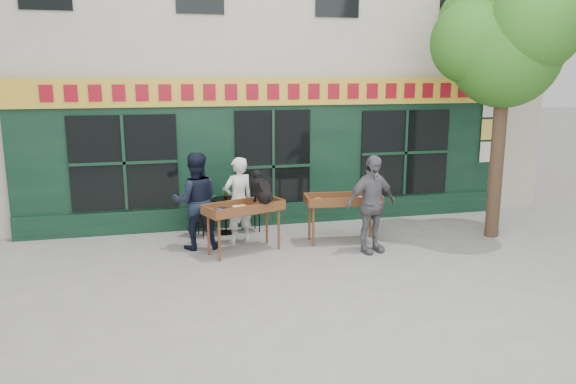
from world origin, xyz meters
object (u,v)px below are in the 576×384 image
(dog, at_px, (262,186))
(woman, at_px, (238,200))
(bistro_table, at_px, (226,209))
(man_left, at_px, (196,201))
(man_right, at_px, (371,204))
(book_cart_right, at_px, (343,203))
(book_cart_center, at_px, (244,211))

(dog, height_order, woman, woman)
(bistro_table, distance_m, man_left, 1.21)
(woman, xyz_separation_m, man_right, (2.36, -1.22, 0.06))
(book_cart_right, distance_m, bistro_table, 2.55)
(book_cart_right, bearing_deg, man_left, -179.81)
(bistro_table, relative_size, man_left, 0.40)
(man_right, bearing_deg, dog, 151.62)
(dog, bearing_deg, book_cart_right, -12.57)
(woman, bearing_deg, man_left, -9.44)
(man_left, bearing_deg, book_cart_right, 175.64)
(book_cart_center, distance_m, man_right, 2.43)
(man_right, distance_m, man_left, 3.40)
(book_cart_center, height_order, man_right, man_right)
(book_cart_right, distance_m, man_left, 2.95)
(bistro_table, bearing_deg, dog, -70.09)
(book_cart_center, bearing_deg, woman, 69.66)
(bistro_table, bearing_deg, woman, -77.02)
(dog, xyz_separation_m, man_left, (-1.22, 0.53, -0.34))
(book_cart_center, distance_m, woman, 0.65)
(bistro_table, bearing_deg, book_cart_right, -28.24)
(book_cart_center, height_order, man_left, man_left)
(woman, xyz_separation_m, book_cart_right, (2.06, -0.47, -0.06))
(woman, distance_m, book_cart_right, 2.12)
(dog, relative_size, man_right, 0.32)
(woman, distance_m, man_left, 0.89)
(book_cart_right, bearing_deg, dog, -166.22)
(woman, height_order, man_left, man_left)
(book_cart_right, bearing_deg, woman, 173.27)
(dog, distance_m, man_right, 2.11)
(man_left, bearing_deg, bistro_table, -126.41)
(woman, xyz_separation_m, bistro_table, (-0.17, 0.73, -0.34))
(book_cart_center, relative_size, bistro_table, 2.13)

